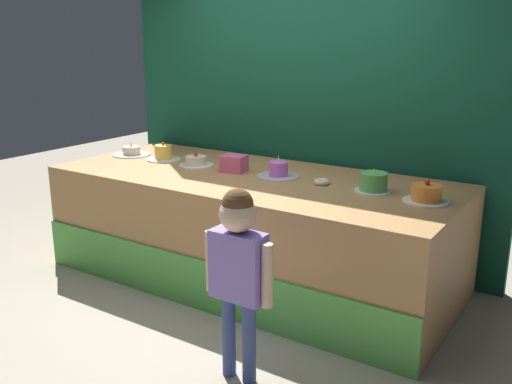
# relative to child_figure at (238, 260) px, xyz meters

# --- Properties ---
(ground_plane) EXTENTS (12.00, 12.00, 0.00)m
(ground_plane) POSITION_rel_child_figure_xyz_m (-0.74, 0.56, -0.75)
(ground_plane) COLOR #ADA38E
(stage_platform) EXTENTS (3.26, 1.38, 0.87)m
(stage_platform) POSITION_rel_child_figure_xyz_m (-0.74, 1.24, -0.31)
(stage_platform) COLOR #B27F4C
(stage_platform) RESTS_ON ground_plane
(curtain_backdrop) EXTENTS (3.66, 0.08, 3.18)m
(curtain_backdrop) POSITION_rel_child_figure_xyz_m (-0.74, 2.03, 0.85)
(curtain_backdrop) COLOR #144C38
(curtain_backdrop) RESTS_ON ground_plane
(child_figure) EXTENTS (0.45, 0.20, 1.16)m
(child_figure) POSITION_rel_child_figure_xyz_m (0.00, 0.00, 0.00)
(child_figure) COLOR #3F4C8C
(child_figure) RESTS_ON ground_plane
(pink_box) EXTENTS (0.21, 0.19, 0.13)m
(pink_box) POSITION_rel_child_figure_xyz_m (-0.94, 1.28, 0.20)
(pink_box) COLOR #E1588C
(pink_box) RESTS_ON stage_platform
(donut) EXTENTS (0.12, 0.12, 0.04)m
(donut) POSITION_rel_child_figure_xyz_m (-0.14, 1.29, 0.15)
(donut) COLOR beige
(donut) RESTS_ON stage_platform
(cake_far_left) EXTENTS (0.35, 0.35, 0.13)m
(cake_far_left) POSITION_rel_child_figure_xyz_m (-2.12, 1.30, 0.16)
(cake_far_left) COLOR silver
(cake_far_left) RESTS_ON stage_platform
(cake_left) EXTENTS (0.30, 0.30, 0.16)m
(cake_left) POSITION_rel_child_figure_xyz_m (-1.73, 1.31, 0.18)
(cake_left) COLOR white
(cake_left) RESTS_ON stage_platform
(cake_center_left) EXTENTS (0.29, 0.29, 0.11)m
(cake_center_left) POSITION_rel_child_figure_xyz_m (-1.33, 1.28, 0.16)
(cake_center_left) COLOR white
(cake_center_left) RESTS_ON stage_platform
(cake_center_right) EXTENTS (0.33, 0.33, 0.18)m
(cake_center_right) POSITION_rel_child_figure_xyz_m (-0.54, 1.32, 0.18)
(cake_center_right) COLOR silver
(cake_center_right) RESTS_ON stage_platform
(cake_right) EXTENTS (0.26, 0.26, 0.17)m
(cake_right) POSITION_rel_child_figure_xyz_m (0.25, 1.32, 0.19)
(cake_right) COLOR white
(cake_right) RESTS_ON stage_platform
(cake_far_right) EXTENTS (0.31, 0.31, 0.15)m
(cake_far_right) POSITION_rel_child_figure_xyz_m (0.65, 1.27, 0.18)
(cake_far_right) COLOR white
(cake_far_right) RESTS_ON stage_platform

